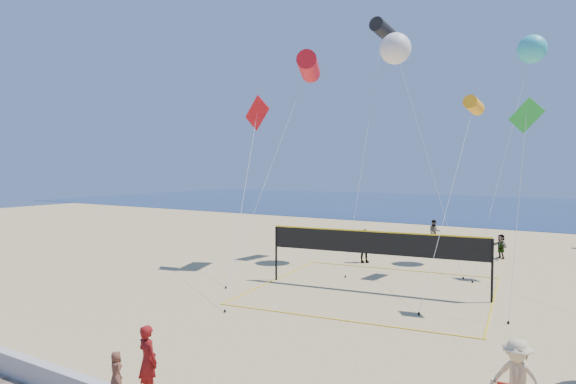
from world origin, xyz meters
The scene contains 15 objects.
ocean centered at (0.00, 62.00, 0.01)m, with size 140.00×50.00×0.03m, color navy.
woman centered at (-2.13, -1.96, 0.88)m, with size 0.64×0.42×1.76m, color maroon.
toddler centered at (-2.04, -2.98, 1.02)m, with size 0.41×0.27×0.84m, color brown.
bystander_b centered at (5.63, 1.58, 0.90)m, with size 1.16×0.67×1.80m, color beige.
far_person_0 centered at (-4.60, 16.69, 0.97)m, with size 1.14×0.47×1.94m, color gray.
far_person_1 centered at (1.85, 22.22, 0.74)m, with size 1.37×0.44×1.48m, color gray.
far_person_3 centered at (-3.27, 26.11, 0.84)m, with size 0.82×0.64×1.69m, color gray.
volleyball_net centered at (-1.57, 10.88, 1.86)m, with size 11.18×11.05×2.68m.
kite_0 centered at (-6.94, 14.30, 11.03)m, with size 2.04×8.17×11.75m.
kite_1 centered at (-4.54, 19.08, 13.74)m, with size 1.27×7.66×14.34m.
kite_2 centered at (1.42, 16.26, 8.58)m, with size 0.75×8.98×9.06m.
kite_3 centered at (-8.77, 11.87, 8.03)m, with size 4.88×7.89×9.38m.
kite_4 centered at (4.54, 10.45, 6.95)m, with size 1.32×2.01×8.14m.
kite_6 centered at (-3.26, 17.78, 12.24)m, with size 5.71×3.63×13.13m.
kite_7 centered at (3.38, 21.59, 12.14)m, with size 2.48×7.82×12.94m.
Camera 1 is at (7.21, -10.49, 5.61)m, focal length 32.00 mm.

